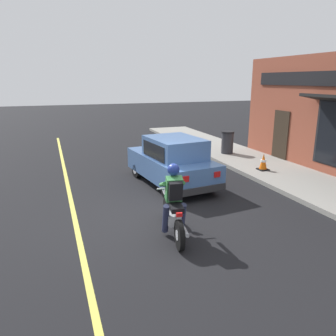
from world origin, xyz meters
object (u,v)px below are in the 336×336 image
at_px(traffic_cone, 263,162).
at_px(trash_bin, 227,142).
at_px(car_hatchback, 172,162).
at_px(motorcycle_with_rider, 173,206).

bearing_deg(traffic_cone, trash_bin, 86.34).
height_order(car_hatchback, trash_bin, car_hatchback).
height_order(motorcycle_with_rider, car_hatchback, motorcycle_with_rider).
bearing_deg(trash_bin, motorcycle_with_rider, -128.09).
bearing_deg(car_hatchback, motorcycle_with_rider, -110.12).
bearing_deg(trash_bin, traffic_cone, -93.66).
bearing_deg(car_hatchback, trash_bin, 38.63).
distance_m(motorcycle_with_rider, traffic_cone, 5.90).
xyz_separation_m(motorcycle_with_rider, trash_bin, (4.98, 6.36, -0.04)).
bearing_deg(traffic_cone, car_hatchback, -178.78).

